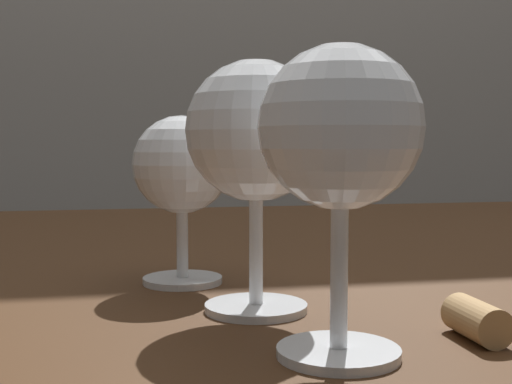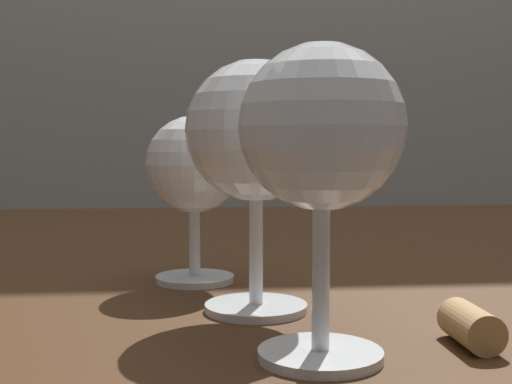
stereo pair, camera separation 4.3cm
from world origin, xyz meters
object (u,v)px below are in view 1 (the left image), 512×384
object	(u,v)px
wine_glass_chardonnay	(256,134)
wine_glass_merlot	(182,170)
wine_glass_amber	(340,135)
cork	(473,320)

from	to	relation	value
wine_glass_chardonnay	wine_glass_merlot	size ratio (longest dim) A/B	1.24
wine_glass_amber	wine_glass_merlot	size ratio (longest dim) A/B	1.22
wine_glass_chardonnay	cork	world-z (taller)	wine_glass_chardonnay
wine_glass_amber	wine_glass_chardonnay	xyz separation A→B (m)	(-0.02, 0.10, 0.00)
wine_glass_chardonnay	wine_glass_merlot	world-z (taller)	wine_glass_chardonnay
wine_glass_amber	cork	xyz separation A→B (m)	(0.08, 0.01, -0.10)
wine_glass_amber	wine_glass_chardonnay	bearing A→B (deg)	102.83
wine_glass_chardonnay	wine_glass_merlot	bearing A→B (deg)	111.90
wine_glass_amber	cork	bearing A→B (deg)	9.51
wine_glass_merlot	cork	size ratio (longest dim) A/B	3.10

